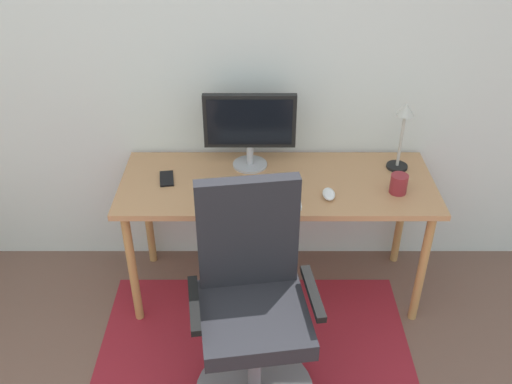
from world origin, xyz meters
name	(u,v)px	position (x,y,z in m)	size (l,w,h in m)	color
wall_back	(216,43)	(0.00, 2.20, 1.30)	(6.00, 0.10, 2.60)	silver
area_rug	(253,378)	(0.19, 1.19, 0.00)	(1.56, 1.39, 0.01)	maroon
desk	(275,193)	(0.30, 1.83, 0.64)	(1.58, 0.60, 0.71)	tan
monitor	(248,125)	(0.16, 1.99, 0.95)	(0.47, 0.18, 0.40)	#B2B2B7
keyboard	(254,201)	(0.19, 1.64, 0.72)	(0.43, 0.13, 0.02)	white
computer_mouse	(327,194)	(0.54, 1.69, 0.73)	(0.06, 0.10, 0.03)	white
coffee_cup	(397,184)	(0.88, 1.73, 0.76)	(0.08, 0.08, 0.10)	maroon
cell_phone	(165,179)	(-0.26, 1.85, 0.72)	(0.07, 0.14, 0.01)	black
desk_lamp	(401,128)	(0.93, 1.97, 0.94)	(0.11, 0.11, 0.36)	black
office_chair	(251,322)	(0.18, 1.14, 0.43)	(0.56, 0.54, 1.07)	slate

